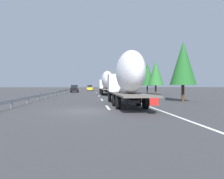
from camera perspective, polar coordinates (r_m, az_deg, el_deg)
The scene contains 23 objects.
ground_plane at distance 54.59m, azimuth -6.56°, elevation -0.73°, with size 260.00×260.00×0.00m, color #38383A.
lane_stripe_0 at distance 16.72m, azimuth -1.24°, elevation -5.18°, with size 3.20×0.20×0.01m, color white.
lane_stripe_1 at distance 25.49m, azimuth -2.95°, elevation -2.97°, with size 3.20×0.20×0.01m, color white.
lane_stripe_2 at distance 34.41m, azimuth -3.79°, elevation -1.87°, with size 3.20×0.20×0.01m, color white.
lane_stripe_3 at distance 48.37m, azimuth -4.48°, elevation -0.97°, with size 3.20×0.20×0.01m, color white.
lane_stripe_4 at distance 50.03m, azimuth -4.54°, elevation -0.90°, with size 3.20×0.20×0.01m, color white.
lane_stripe_5 at distance 65.49m, azimuth -4.93°, elevation -0.39°, with size 3.20×0.20×0.01m, color white.
lane_stripe_6 at distance 65.10m, azimuth -4.92°, elevation -0.40°, with size 3.20×0.20×0.01m, color white.
lane_stripe_7 at distance 84.20m, azimuth -5.20°, elevation -0.03°, with size 3.20×0.20×0.01m, color white.
lane_stripe_8 at distance 86.01m, azimuth -5.23°, elevation -0.00°, with size 3.20×0.20×0.01m, color white.
edge_line_right at distance 59.81m, azimuth -1.26°, elevation -0.54°, with size 110.00×0.20×0.01m, color white.
truck_lead at distance 39.85m, azimuth -1.53°, elevation 2.32°, with size 14.01×2.55×4.66m.
truck_trailing at distance 17.72m, azimuth 4.33°, elevation 3.55°, with size 12.87×2.55×4.72m.
car_silver_hatch at distance 86.03m, azimuth -6.26°, elevation 0.64°, with size 4.60×1.85×1.95m.
car_white_van at distance 98.51m, azimuth -6.43°, elevation 0.71°, with size 4.35×1.87×1.92m.
car_yellow_coupe at distance 66.98m, azimuth -6.43°, elevation 0.44°, with size 4.33×1.85×1.86m.
car_black_suv at distance 53.03m, azimuth -10.75°, elevation 0.25°, with size 4.62×1.90×1.94m.
road_sign at distance 64.45m, azimuth -0.54°, elevation 1.69°, with size 0.10×0.90×3.45m.
tree_0 at distance 102.07m, azimuth 1.19°, elevation 2.10°, with size 3.94×3.94×5.49m.
tree_1 at distance 43.53m, azimuth 10.16°, elevation 4.40°, with size 2.95×2.95×6.80m.
tree_2 at distance 24.18m, azimuth 19.84°, elevation 7.15°, with size 2.95×2.95×6.92m.
tree_3 at distance 39.97m, azimuth 12.52°, elevation 4.68°, with size 3.09×3.09×6.74m.
guardrail_median at distance 57.92m, azimuth -12.49°, elevation -0.06°, with size 94.00×0.10×0.76m.
Camera 1 is at (-14.56, -0.37, 1.88)m, focal length 31.67 mm.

